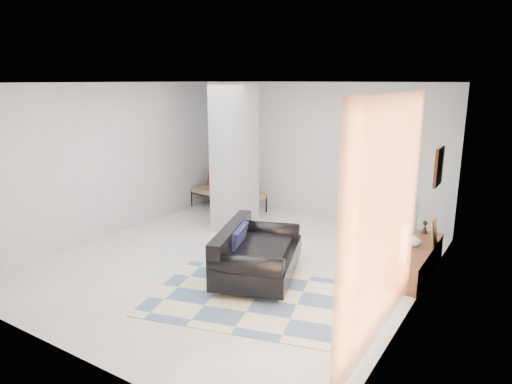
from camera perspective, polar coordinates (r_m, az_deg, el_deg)
The scene contains 17 objects.
floor at distance 7.39m, azimuth -2.54°, elevation -8.78°, with size 6.00×6.00×0.00m, color beige.
ceiling at distance 6.82m, azimuth -2.80°, elevation 13.49°, with size 6.00×6.00×0.00m, color white.
wall_back at distance 9.55m, azimuth 7.68°, elevation 5.05°, with size 6.00×6.00×0.00m, color silver.
wall_front at distance 4.90m, azimuth -23.13°, elevation -4.41°, with size 6.00×6.00×0.00m, color silver.
wall_left at distance 8.81m, azimuth -17.56°, elevation 3.79°, with size 6.00×6.00×0.00m, color silver.
wall_right at distance 5.89m, azimuth 19.89°, elevation -1.15°, with size 6.00×6.00×0.00m, color silver.
partition_column at distance 8.88m, azimuth -2.62°, elevation 4.50°, with size 0.35×1.20×2.80m, color #A9AEB0.
hallway_door at distance 10.61m, azimuth -2.86°, elevation 3.95°, with size 0.85×0.06×2.04m, color white.
curtain at distance 4.82m, azimuth 15.99°, elevation -3.49°, with size 2.55×2.55×0.00m, color orange.
wall_art at distance 6.94m, azimuth 21.89°, elevation 2.96°, with size 0.04×0.45×0.55m, color #361D0E.
media_console at distance 7.36m, azimuth 19.35°, elevation -7.95°, with size 0.45×1.75×0.80m.
loveseat at distance 6.76m, azimuth -0.22°, elevation -7.79°, with size 1.54×1.99×0.76m.
daybed at distance 10.25m, azimuth -3.55°, elevation 0.16°, with size 1.74×0.87×0.77m.
area_rug at distance 6.24m, azimuth -0.09°, elevation -13.20°, with size 2.76×1.84×0.01m, color beige.
cylinder_lamp at distance 6.54m, azimuth 18.04°, elevation -6.23°, with size 0.10×0.10×0.54m, color white.
bronze_figurine at distance 7.94m, azimuth 20.35°, elevation -4.15°, with size 0.11×0.11×0.21m, color black, non-canonical shape.
vase at distance 7.32m, azimuth 19.23°, elevation -5.64°, with size 0.19×0.19×0.20m, color white.
Camera 1 is at (3.90, -5.60, 2.84)m, focal length 32.00 mm.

